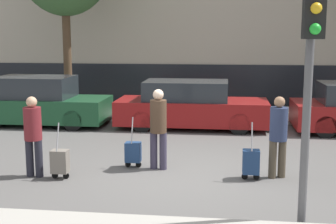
# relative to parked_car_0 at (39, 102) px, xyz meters

# --- Properties ---
(ground_plane) EXTENTS (80.00, 80.00, 0.00)m
(ground_plane) POSITION_rel_parked_car_0_xyz_m (4.82, -4.64, -0.69)
(ground_plane) COLOR #565451
(sidewalk_far) EXTENTS (28.00, 3.00, 0.12)m
(sidewalk_far) POSITION_rel_parked_car_0_xyz_m (4.82, 2.36, -0.63)
(sidewalk_far) COLOR #A39E93
(sidewalk_far) RESTS_ON ground_plane
(parked_car_0) EXTENTS (4.15, 1.76, 1.49)m
(parked_car_0) POSITION_rel_parked_car_0_xyz_m (0.00, 0.00, 0.00)
(parked_car_0) COLOR #194728
(parked_car_0) RESTS_ON ground_plane
(parked_car_1) EXTENTS (4.44, 1.70, 1.40)m
(parked_car_1) POSITION_rel_parked_car_0_xyz_m (4.67, 0.05, -0.03)
(parked_car_1) COLOR maroon
(parked_car_1) RESTS_ON ground_plane
(pedestrian_left) EXTENTS (0.35, 0.34, 1.59)m
(pedestrian_left) POSITION_rel_parked_car_0_xyz_m (2.01, -5.16, 0.21)
(pedestrian_left) COLOR #23232D
(pedestrian_left) RESTS_ON ground_plane
(trolley_left) EXTENTS (0.34, 0.29, 1.11)m
(trolley_left) POSITION_rel_parked_car_0_xyz_m (2.55, -5.23, -0.35)
(trolley_left) COLOR slate
(trolley_left) RESTS_ON ground_plane
(pedestrian_center) EXTENTS (0.35, 0.34, 1.67)m
(pedestrian_center) POSITION_rel_parked_car_0_xyz_m (4.35, -4.35, 0.26)
(pedestrian_center) COLOR #383347
(pedestrian_center) RESTS_ON ground_plane
(trolley_center) EXTENTS (0.34, 0.29, 1.07)m
(trolley_center) POSITION_rel_parked_car_0_xyz_m (3.80, -4.29, -0.36)
(trolley_center) COLOR navy
(trolley_center) RESTS_ON ground_plane
(pedestrian_right) EXTENTS (0.34, 0.34, 1.60)m
(pedestrian_right) POSITION_rel_parked_car_0_xyz_m (6.72, -4.64, 0.21)
(pedestrian_right) COLOR #4C4233
(pedestrian_right) RESTS_ON ground_plane
(trolley_right) EXTENTS (0.34, 0.29, 1.13)m
(trolley_right) POSITION_rel_parked_car_0_xyz_m (6.21, -4.84, -0.34)
(trolley_right) COLOR navy
(trolley_right) RESTS_ON ground_plane
(traffic_light) EXTENTS (0.28, 0.47, 3.50)m
(traffic_light) POSITION_rel_parked_car_0_xyz_m (6.85, -7.01, 1.82)
(traffic_light) COLOR #515154
(traffic_light) RESTS_ON ground_plane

